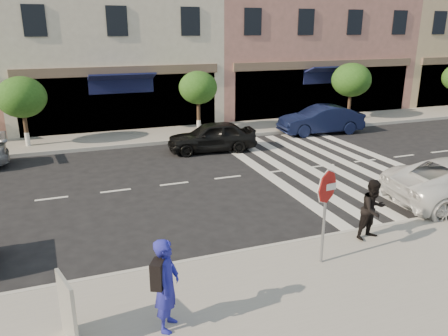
# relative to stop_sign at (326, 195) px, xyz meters

# --- Properties ---
(ground) EXTENTS (120.00, 120.00, 0.00)m
(ground) POSITION_rel_stop_sign_xyz_m (-1.73, 2.62, -1.77)
(ground) COLOR black
(ground) RESTS_ON ground
(sidewalk_near) EXTENTS (60.00, 4.50, 0.15)m
(sidewalk_near) POSITION_rel_stop_sign_xyz_m (-1.73, -1.13, -1.69)
(sidewalk_near) COLOR gray
(sidewalk_near) RESTS_ON ground
(sidewalk_far) EXTENTS (60.00, 3.00, 0.15)m
(sidewalk_far) POSITION_rel_stop_sign_xyz_m (-1.73, 13.62, -1.69)
(sidewalk_far) COLOR gray
(sidewalk_far) RESTS_ON ground
(building_centre) EXTENTS (11.00, 9.00, 11.00)m
(building_centre) POSITION_rel_stop_sign_xyz_m (-2.23, 19.62, 3.73)
(building_centre) COLOR beige
(building_centre) RESTS_ON ground
(building_east_mid) EXTENTS (13.00, 9.00, 13.00)m
(building_east_mid) POSITION_rel_stop_sign_xyz_m (9.77, 19.62, 4.73)
(building_east_mid) COLOR tan
(building_east_mid) RESTS_ON ground
(building_east_far) EXTENTS (12.00, 9.00, 12.00)m
(building_east_far) POSITION_rel_stop_sign_xyz_m (22.27, 19.62, 4.23)
(building_east_far) COLOR #D1B486
(building_east_far) RESTS_ON ground
(street_tree_wb) EXTENTS (2.10, 2.10, 3.06)m
(street_tree_wb) POSITION_rel_stop_sign_xyz_m (-6.73, 13.42, 0.54)
(street_tree_wb) COLOR #473323
(street_tree_wb) RESTS_ON sidewalk_far
(street_tree_c) EXTENTS (1.90, 1.90, 3.04)m
(street_tree_c) POSITION_rel_stop_sign_xyz_m (1.27, 13.42, 0.59)
(street_tree_c) COLOR #473323
(street_tree_c) RESTS_ON sidewalk_far
(street_tree_ea) EXTENTS (2.20, 2.20, 3.19)m
(street_tree_ea) POSITION_rel_stop_sign_xyz_m (10.27, 13.42, 0.62)
(street_tree_ea) COLOR #473323
(street_tree_ea) RESTS_ON sidewalk_far
(stop_sign) EXTENTS (0.78, 0.13, 2.20)m
(stop_sign) POSITION_rel_stop_sign_xyz_m (0.00, 0.00, 0.00)
(stop_sign) COLOR gray
(stop_sign) RESTS_ON sidewalk_near
(photographer) EXTENTS (0.65, 0.74, 1.70)m
(photographer) POSITION_rel_stop_sign_xyz_m (-3.74, -0.99, -0.77)
(photographer) COLOR #212298
(photographer) RESTS_ON sidewalk_near
(walker) EXTENTS (0.84, 0.70, 1.53)m
(walker) POSITION_rel_stop_sign_xyz_m (1.80, 0.62, -0.85)
(walker) COLOR black
(walker) RESTS_ON sidewalk_near
(poster_board) EXTENTS (0.34, 0.78, 1.21)m
(poster_board) POSITION_rel_stop_sign_xyz_m (-5.35, -0.79, -1.03)
(poster_board) COLOR beige
(poster_board) RESTS_ON sidewalk_near
(car_far_mid) EXTENTS (3.97, 1.90, 1.31)m
(car_far_mid) POSITION_rel_stop_sign_xyz_m (0.88, 10.22, -1.11)
(car_far_mid) COLOR black
(car_far_mid) RESTS_ON ground
(car_far_right) EXTENTS (4.41, 1.84, 1.42)m
(car_far_right) POSITION_rel_stop_sign_xyz_m (7.20, 11.52, -1.06)
(car_far_right) COLOR black
(car_far_right) RESTS_ON ground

